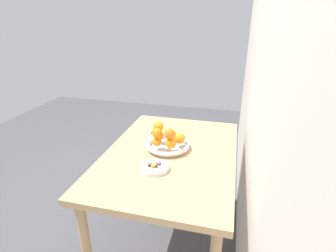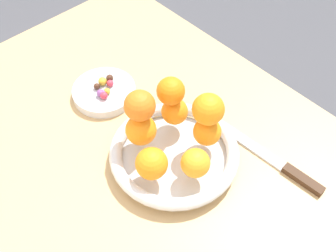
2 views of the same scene
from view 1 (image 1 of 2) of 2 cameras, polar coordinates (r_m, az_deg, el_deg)
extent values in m
plane|color=#4C4C51|center=(2.03, 0.48, -24.35)|extent=(6.00, 6.00, 0.00)
cube|color=beige|center=(1.37, 20.74, 11.25)|extent=(4.00, 0.05, 2.50)
cube|color=tan|center=(1.58, 0.56, -6.30)|extent=(1.10, 0.76, 0.04)
cylinder|color=tan|center=(2.25, -4.47, -7.61)|extent=(0.05, 0.05, 0.70)
cylinder|color=tan|center=(2.16, 12.12, -9.60)|extent=(0.05, 0.05, 0.70)
cylinder|color=silver|center=(1.61, -0.05, -4.70)|extent=(0.22, 0.22, 0.01)
torus|color=silver|center=(1.60, -0.05, -4.07)|extent=(0.27, 0.27, 0.03)
cylinder|color=silver|center=(1.40, -2.85, -9.10)|extent=(0.15, 0.15, 0.02)
sphere|color=orange|center=(1.64, 0.83, -1.76)|extent=(0.06, 0.06, 0.06)
sphere|color=orange|center=(1.62, -1.92, -2.03)|extent=(0.06, 0.06, 0.06)
sphere|color=orange|center=(1.55, -2.42, -3.37)|extent=(0.06, 0.06, 0.06)
sphere|color=orange|center=(1.52, 0.61, -3.74)|extent=(0.06, 0.06, 0.06)
sphere|color=orange|center=(1.58, 2.60, -2.70)|extent=(0.06, 0.06, 0.06)
sphere|color=orange|center=(1.49, 0.29, -1.64)|extent=(0.06, 0.06, 0.06)
sphere|color=orange|center=(1.59, -2.10, -0.12)|extent=(0.06, 0.06, 0.06)
sphere|color=orange|center=(1.51, -2.40, -1.57)|extent=(0.06, 0.06, 0.06)
sphere|color=#8C4C99|center=(1.40, -2.13, -8.19)|extent=(0.01, 0.01, 0.01)
sphere|color=gold|center=(1.38, -3.33, -8.58)|extent=(0.02, 0.02, 0.02)
sphere|color=#8C4C99|center=(1.40, -1.96, -8.21)|extent=(0.02, 0.02, 0.02)
sphere|color=#C6384C|center=(1.41, -1.87, -7.98)|extent=(0.02, 0.02, 0.02)
sphere|color=#472819|center=(1.39, -4.11, -8.49)|extent=(0.02, 0.02, 0.02)
sphere|color=#472819|center=(1.38, -2.56, -8.73)|extent=(0.02, 0.02, 0.02)
sphere|color=#C6384C|center=(1.40, -3.53, -8.26)|extent=(0.02, 0.02, 0.02)
sphere|color=gold|center=(1.41, -2.52, -8.09)|extent=(0.02, 0.02, 0.02)
cube|color=#3F2819|center=(1.83, -3.05, -1.12)|extent=(0.09, 0.03, 0.01)
cube|color=silver|center=(1.72, -4.05, -2.97)|extent=(0.17, 0.03, 0.01)
camera|label=2|loc=(1.74, 15.37, 21.45)|focal=45.00mm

